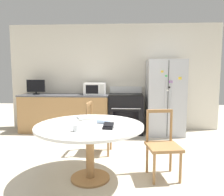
# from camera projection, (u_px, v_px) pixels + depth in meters

# --- Properties ---
(ground_plane) EXTENTS (14.00, 14.00, 0.00)m
(ground_plane) POSITION_uv_depth(u_px,v_px,m) (104.00, 176.00, 3.00)
(ground_plane) COLOR beige
(back_wall) EXTENTS (5.20, 0.10, 2.60)m
(back_wall) POSITION_uv_depth(u_px,v_px,m) (113.00, 77.00, 5.48)
(back_wall) COLOR silver
(back_wall) RESTS_ON ground_plane
(kitchen_counter) EXTENTS (2.12, 0.64, 0.90)m
(kitchen_counter) POSITION_uv_depth(u_px,v_px,m) (65.00, 113.00, 5.28)
(kitchen_counter) COLOR #AD7F4C
(kitchen_counter) RESTS_ON ground_plane
(refrigerator) EXTENTS (0.82, 0.76, 1.71)m
(refrigerator) POSITION_uv_depth(u_px,v_px,m) (165.00, 97.00, 5.03)
(refrigerator) COLOR #B2B5BA
(refrigerator) RESTS_ON ground_plane
(oven_range) EXTENTS (0.79, 0.68, 1.08)m
(oven_range) POSITION_uv_depth(u_px,v_px,m) (126.00, 113.00, 5.18)
(oven_range) COLOR black
(oven_range) RESTS_ON ground_plane
(microwave) EXTENTS (0.49, 0.40, 0.28)m
(microwave) POSITION_uv_depth(u_px,v_px,m) (95.00, 89.00, 5.17)
(microwave) COLOR white
(microwave) RESTS_ON kitchen_counter
(countertop_tv) EXTENTS (0.43, 0.16, 0.35)m
(countertop_tv) POSITION_uv_depth(u_px,v_px,m) (36.00, 86.00, 5.23)
(countertop_tv) COLOR black
(countertop_tv) RESTS_ON kitchen_counter
(dining_table) EXTENTS (1.41, 1.41, 0.74)m
(dining_table) POSITION_uv_depth(u_px,v_px,m) (90.00, 133.00, 2.85)
(dining_table) COLOR white
(dining_table) RESTS_ON ground_plane
(dining_chair_right) EXTENTS (0.48, 0.48, 0.90)m
(dining_chair_right) POSITION_uv_depth(u_px,v_px,m) (163.00, 146.00, 2.94)
(dining_chair_right) COLOR #9E7042
(dining_chair_right) RESTS_ON ground_plane
(dining_chair_far) EXTENTS (0.45, 0.45, 0.90)m
(dining_chair_far) POSITION_uv_depth(u_px,v_px,m) (98.00, 129.00, 3.85)
(dining_chair_far) COLOR #9E7042
(dining_chair_far) RESTS_ON ground_plane
(candle_glass) EXTENTS (0.08, 0.08, 0.08)m
(candle_glass) POSITION_uv_depth(u_px,v_px,m) (76.00, 128.00, 2.52)
(candle_glass) COLOR silver
(candle_glass) RESTS_ON dining_table
(folded_napkin) EXTENTS (0.19, 0.13, 0.05)m
(folded_napkin) POSITION_uv_depth(u_px,v_px,m) (104.00, 122.00, 2.89)
(folded_napkin) COLOR #A3BCDB
(folded_napkin) RESTS_ON dining_table
(wallet) EXTENTS (0.14, 0.14, 0.07)m
(wallet) POSITION_uv_depth(u_px,v_px,m) (108.00, 126.00, 2.63)
(wallet) COLOR black
(wallet) RESTS_ON dining_table
(mail_stack) EXTENTS (0.31, 0.36, 0.02)m
(mail_stack) POSITION_uv_depth(u_px,v_px,m) (85.00, 117.00, 3.24)
(mail_stack) COLOR white
(mail_stack) RESTS_ON dining_table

